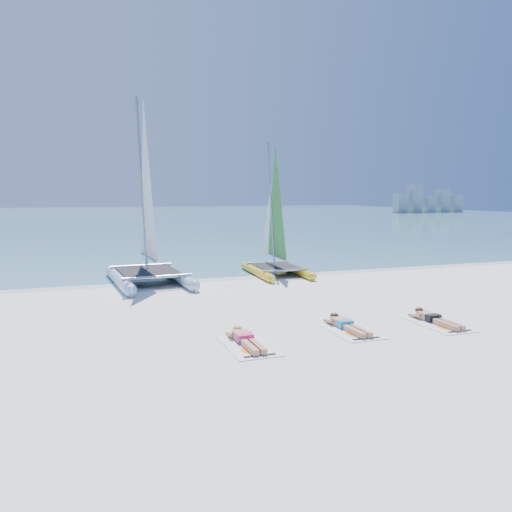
% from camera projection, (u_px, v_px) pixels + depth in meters
% --- Properties ---
extents(ground, '(140.00, 140.00, 0.00)m').
position_uv_depth(ground, '(293.00, 305.00, 15.20)').
color(ground, silver).
rests_on(ground, ground).
extents(sea, '(140.00, 115.00, 0.01)m').
position_uv_depth(sea, '(123.00, 217.00, 74.18)').
color(sea, '#76C2C4').
rests_on(sea, ground).
extents(wet_sand_strip, '(140.00, 1.40, 0.01)m').
position_uv_depth(wet_sand_strip, '(239.00, 277.00, 20.35)').
color(wet_sand_strip, silver).
rests_on(wet_sand_strip, ground).
extents(distant_skyline, '(14.00, 2.00, 5.00)m').
position_uv_depth(distant_skyline, '(427.00, 202.00, 90.69)').
color(distant_skyline, '#A3ABB3').
rests_on(distant_skyline, ground).
extents(catamaran_blue, '(2.97, 5.58, 7.37)m').
position_uv_depth(catamaran_blue, '(147.00, 225.00, 18.75)').
color(catamaran_blue, '#BEDAFA').
rests_on(catamaran_blue, ground).
extents(catamaran_yellow, '(2.18, 4.54, 5.73)m').
position_uv_depth(catamaran_yellow, '(273.00, 231.00, 21.04)').
color(catamaran_yellow, yellow).
rests_on(catamaran_yellow, ground).
extents(towel_a, '(1.00, 1.85, 0.02)m').
position_uv_depth(towel_a, '(248.00, 346.00, 11.05)').
color(towel_a, white).
rests_on(towel_a, ground).
extents(sunbather_a, '(0.37, 1.73, 0.26)m').
position_uv_depth(sunbather_a, '(246.00, 339.00, 11.21)').
color(sunbather_a, tan).
rests_on(sunbather_a, towel_a).
extents(towel_b, '(1.00, 1.85, 0.02)m').
position_uv_depth(towel_b, '(350.00, 331.00, 12.27)').
color(towel_b, white).
rests_on(towel_b, ground).
extents(sunbather_b, '(0.37, 1.73, 0.26)m').
position_uv_depth(sunbather_b, '(346.00, 324.00, 12.44)').
color(sunbather_b, tan).
rests_on(sunbather_b, towel_b).
extents(towel_c, '(1.00, 1.85, 0.02)m').
position_uv_depth(towel_c, '(439.00, 324.00, 12.88)').
color(towel_c, white).
rests_on(towel_c, ground).
extents(sunbather_c, '(0.37, 1.73, 0.26)m').
position_uv_depth(sunbather_c, '(434.00, 318.00, 13.05)').
color(sunbather_c, tan).
rests_on(sunbather_c, towel_c).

